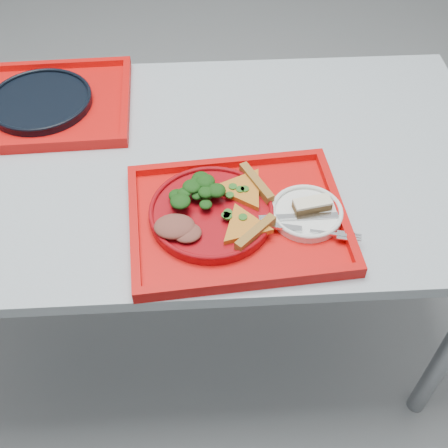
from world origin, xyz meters
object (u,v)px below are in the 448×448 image
Objects in this scene: dinner_plate at (211,214)px; dessert_bar at (312,205)px; tray_main at (238,221)px; navy_plate at (41,102)px; tray_far at (42,106)px.

dessert_bar is at bearing -0.08° from dinner_plate.
tray_main is 0.63m from navy_plate.
tray_main is 1.00× the size of tray_far.
dinner_plate is (-0.05, 0.01, 0.02)m from tray_main.
tray_far is 1.73× the size of navy_plate.
dessert_bar is (0.63, -0.41, 0.03)m from tray_far.
tray_main is 0.63m from tray_far.
navy_plate reaches higher than tray_main.
dessert_bar is at bearing -1.00° from tray_main.
tray_far is 0.01m from navy_plate.
tray_far is at bearing 135.70° from dinner_plate.
dessert_bar reaches higher than tray_far.
dinner_plate reaches higher than tray_far.
dinner_plate is at bearing -44.30° from navy_plate.
dessert_bar is (0.16, 0.01, 0.03)m from tray_main.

